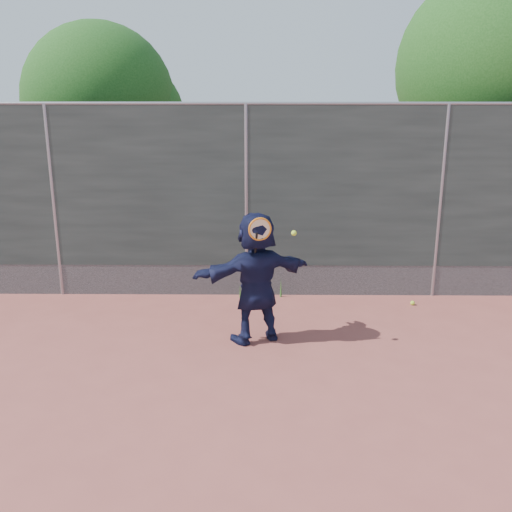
{
  "coord_description": "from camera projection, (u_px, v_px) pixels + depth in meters",
  "views": [
    {
      "loc": [
        0.25,
        -5.23,
        3.12
      ],
      "look_at": [
        0.17,
        1.74,
        1.15
      ],
      "focal_mm": 40.0,
      "sensor_mm": 36.0,
      "label": 1
    }
  ],
  "objects": [
    {
      "name": "ground",
      "position": [
        238.0,
        409.0,
        5.88
      ],
      "size": [
        80.0,
        80.0,
        0.0
      ],
      "primitive_type": "plane",
      "color": "#9E4C42",
      "rests_on": "ground"
    },
    {
      "name": "player",
      "position": [
        256.0,
        277.0,
        7.32
      ],
      "size": [
        1.67,
        1.1,
        1.72
      ],
      "primitive_type": "imported",
      "rotation": [
        0.0,
        0.0,
        3.55
      ],
      "color": "#141839",
      "rests_on": "ground"
    },
    {
      "name": "ball_ground",
      "position": [
        413.0,
        303.0,
        8.77
      ],
      "size": [
        0.07,
        0.07,
        0.07
      ],
      "primitive_type": "sphere",
      "color": "#BBE833",
      "rests_on": "ground"
    },
    {
      "name": "fence",
      "position": [
        246.0,
        198.0,
        8.82
      ],
      "size": [
        20.0,
        0.06,
        3.03
      ],
      "color": "#38423D",
      "rests_on": "ground"
    },
    {
      "name": "swing_action",
      "position": [
        263.0,
        231.0,
        6.95
      ],
      "size": [
        0.6,
        0.14,
        0.51
      ],
      "color": "orange",
      "rests_on": "ground"
    },
    {
      "name": "tree_right",
      "position": [
        505.0,
        74.0,
        10.41
      ],
      "size": [
        3.78,
        3.6,
        5.39
      ],
      "color": "#382314",
      "rests_on": "ground"
    },
    {
      "name": "tree_left",
      "position": [
        108.0,
        104.0,
        11.41
      ],
      "size": [
        3.15,
        3.0,
        4.53
      ],
      "color": "#382314",
      "rests_on": "ground"
    },
    {
      "name": "weed_clump",
      "position": [
        265.0,
        289.0,
        9.1
      ],
      "size": [
        0.68,
        0.07,
        0.3
      ],
      "color": "#387226",
      "rests_on": "ground"
    }
  ]
}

